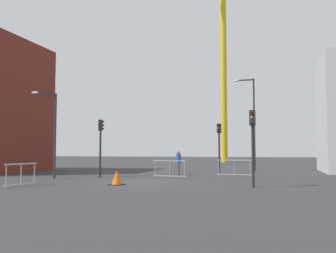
{
  "coord_description": "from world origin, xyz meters",
  "views": [
    {
      "loc": [
        6.84,
        -18.29,
        1.67
      ],
      "look_at": [
        0.0,
        5.45,
        3.31
      ],
      "focal_mm": 39.14,
      "sensor_mm": 36.0,
      "label": 1
    }
  ],
  "objects": [
    {
      "name": "safety_barrier_left_run",
      "position": [
        -4.62,
        -3.55,
        0.56
      ],
      "size": [
        0.19,
        2.07,
        1.08
      ],
      "color": "#B2B5BA",
      "rests_on": "ground"
    },
    {
      "name": "traffic_light_median",
      "position": [
        5.93,
        -1.12,
        2.4
      ],
      "size": [
        0.28,
        0.38,
        3.53
      ],
      "color": "#232326",
      "rests_on": "ground"
    },
    {
      "name": "safety_barrier_right_run",
      "position": [
        4.33,
        6.23,
        0.56
      ],
      "size": [
        2.29,
        0.29,
        1.08
      ],
      "color": "#9EA0A5",
      "rests_on": "ground"
    },
    {
      "name": "traffic_light_corner",
      "position": [
        -3.76,
        2.94,
        2.47
      ],
      "size": [
        0.39,
        0.34,
        3.65
      ],
      "color": "#232326",
      "rests_on": "ground"
    },
    {
      "name": "ground",
      "position": [
        0.0,
        0.0,
        0.0
      ],
      "size": [
        160.0,
        160.0,
        0.0
      ],
      "primitive_type": "plane",
      "color": "#333335"
    },
    {
      "name": "traffic_light_far",
      "position": [
        2.98,
        8.77,
        2.49
      ],
      "size": [
        0.32,
        0.39,
        3.68
      ],
      "color": "black",
      "rests_on": "ground"
    },
    {
      "name": "traffic_cone_on_verge",
      "position": [
        -0.59,
        -1.6,
        0.33
      ],
      "size": [
        0.69,
        0.69,
        0.7
      ],
      "color": "black",
      "rests_on": "ground"
    },
    {
      "name": "streetlamp_tall",
      "position": [
        5.15,
        13.01,
        4.51
      ],
      "size": [
        1.69,
        0.24,
        7.75
      ],
      "color": "#232326",
      "rests_on": "ground"
    },
    {
      "name": "safety_barrier_rear",
      "position": [
        0.61,
        3.68,
        0.56
      ],
      "size": [
        2.18,
        0.28,
        1.08
      ],
      "color": "#9EA0A5",
      "rests_on": "ground"
    },
    {
      "name": "construction_crane",
      "position": [
        0.49,
        34.05,
        17.99
      ],
      "size": [
        14.61,
        13.47,
        27.53
      ],
      "color": "gold",
      "rests_on": "ground"
    },
    {
      "name": "streetlamp_short",
      "position": [
        -6.01,
        0.92,
        3.16
      ],
      "size": [
        0.89,
        1.4,
        5.17
      ],
      "color": "#2D2D30",
      "rests_on": "ground"
    },
    {
      "name": "pedestrian_walking",
      "position": [
        0.48,
        6.43,
        0.96
      ],
      "size": [
        0.34,
        0.34,
        1.65
      ],
      "color": "#4C4C51",
      "rests_on": "ground"
    }
  ]
}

